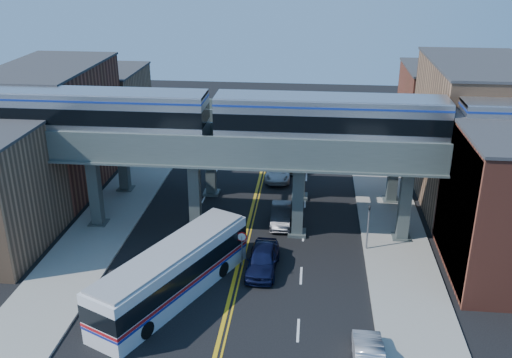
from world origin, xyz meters
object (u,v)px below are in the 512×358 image
at_px(car_lane_b, 281,215).
at_px(car_lane_c, 278,171).
at_px(transit_bus, 173,273).
at_px(stop_sign, 242,243).
at_px(transit_train, 330,119).
at_px(car_lane_a, 263,259).
at_px(car_lane_d, 297,158).
at_px(traffic_signal, 368,223).
at_px(car_parked_curb, 368,356).

bearing_deg(car_lane_b, car_lane_c, 93.86).
distance_m(transit_bus, car_lane_c, 21.35).
bearing_deg(stop_sign, transit_bus, -132.29).
bearing_deg(transit_train, car_lane_c, 110.80).
relative_size(car_lane_a, car_lane_d, 0.85).
distance_m(traffic_signal, car_lane_a, 8.32).
bearing_deg(car_lane_c, car_lane_d, 64.71).
height_order(car_lane_d, car_parked_curb, car_lane_d).
relative_size(traffic_signal, car_lane_c, 0.81).
bearing_deg(car_lane_c, car_lane_b, -84.50).
distance_m(traffic_signal, transit_bus, 14.72).
bearing_deg(traffic_signal, stop_sign, -161.37).
xyz_separation_m(transit_bus, car_lane_c, (5.38, 20.63, -1.01)).
relative_size(transit_bus, car_lane_d, 2.15).
bearing_deg(car_lane_b, transit_bus, -120.44).
relative_size(traffic_signal, car_lane_a, 0.81).
xyz_separation_m(transit_train, transit_bus, (-9.70, -9.27, -7.71)).
height_order(transit_bus, car_lane_b, transit_bus).
bearing_deg(stop_sign, traffic_signal, 18.63).
relative_size(stop_sign, car_parked_curb, 0.58).
xyz_separation_m(traffic_signal, car_lane_d, (-5.75, 16.77, -1.43)).
height_order(transit_train, car_lane_a, transit_train).
bearing_deg(transit_bus, stop_sign, -16.61).
xyz_separation_m(stop_sign, car_lane_d, (3.15, 19.77, -0.89)).
bearing_deg(car_parked_curb, traffic_signal, -93.37).
xyz_separation_m(stop_sign, car_parked_curb, (8.01, -9.79, -1.02)).
distance_m(transit_train, car_lane_d, 17.27).
relative_size(traffic_signal, car_lane_d, 0.68).
distance_m(traffic_signal, car_lane_c, 15.36).
bearing_deg(car_lane_a, traffic_signal, 27.69).
relative_size(transit_train, transit_bus, 3.96).
distance_m(stop_sign, car_lane_d, 20.04).
bearing_deg(car_lane_b, transit_train, -28.15).
distance_m(car_lane_b, car_lane_c, 9.61).
xyz_separation_m(stop_sign, car_lane_c, (1.50, 16.36, -1.06)).
relative_size(transit_train, car_lane_c, 10.08).
bearing_deg(car_lane_c, car_parked_curb, -75.46).
xyz_separation_m(transit_bus, car_lane_d, (7.04, 24.04, -0.84)).
xyz_separation_m(traffic_signal, car_lane_b, (-6.57, 3.78, -1.56)).
bearing_deg(transit_train, traffic_signal, -32.96).
distance_m(stop_sign, car_lane_b, 7.24).
height_order(car_lane_b, car_parked_curb, car_parked_curb).
xyz_separation_m(car_lane_b, car_parked_curb, (5.68, -16.57, 0.00)).
xyz_separation_m(car_lane_c, car_lane_d, (1.65, 3.41, 0.17)).
bearing_deg(stop_sign, transit_train, 40.69).
distance_m(transit_bus, car_parked_curb, 13.15).
xyz_separation_m(transit_bus, car_parked_curb, (11.90, -5.51, -0.97)).
distance_m(stop_sign, transit_bus, 5.77).
relative_size(transit_train, car_lane_b, 11.38).
height_order(transit_train, transit_bus, transit_train).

